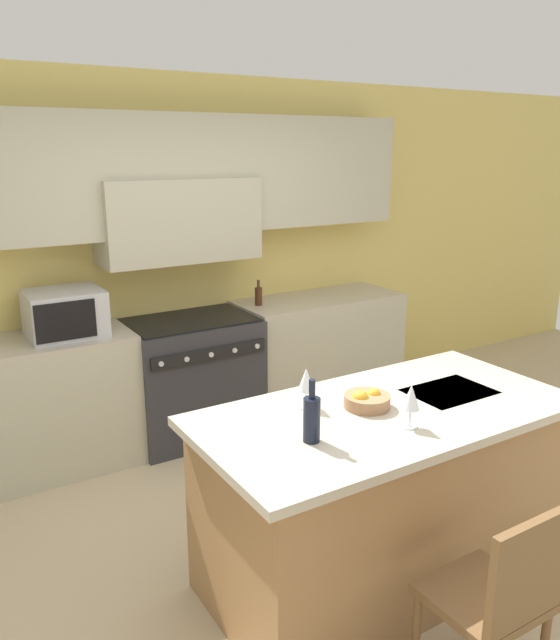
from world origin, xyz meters
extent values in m
plane|color=tan|center=(0.00, 0.00, 0.00)|extent=(10.00, 10.00, 0.00)
cube|color=#DBC166|center=(0.00, 2.26, 1.35)|extent=(10.00, 0.06, 2.70)
cube|color=#B2AD93|center=(0.00, 2.06, 1.98)|extent=(3.82, 0.34, 0.85)
cube|color=#B2AD93|center=(0.00, 2.03, 1.65)|extent=(1.18, 0.40, 0.60)
cube|color=#B2AD93|center=(-1.19, 1.92, 0.45)|extent=(1.43, 0.62, 0.91)
cube|color=#B2A893|center=(-1.19, 1.92, 0.92)|extent=(1.43, 0.62, 0.03)
cube|color=#B2AD93|center=(1.19, 1.92, 0.45)|extent=(1.43, 0.62, 0.91)
cube|color=#B2A893|center=(1.19, 1.92, 0.92)|extent=(1.43, 0.62, 0.03)
cube|color=#2D2D33|center=(0.00, 1.90, 0.46)|extent=(0.96, 0.66, 0.91)
cube|color=black|center=(0.00, 1.90, 0.92)|extent=(0.92, 0.61, 0.01)
cube|color=black|center=(0.00, 1.56, 0.75)|extent=(0.88, 0.02, 0.09)
cylinder|color=silver|center=(-0.37, 1.54, 0.75)|extent=(0.04, 0.02, 0.04)
cylinder|color=silver|center=(-0.19, 1.54, 0.75)|extent=(0.04, 0.02, 0.04)
cylinder|color=silver|center=(0.00, 1.54, 0.75)|extent=(0.04, 0.02, 0.04)
cylinder|color=silver|center=(0.19, 1.54, 0.75)|extent=(0.04, 0.02, 0.04)
cylinder|color=silver|center=(0.37, 1.54, 0.75)|extent=(0.04, 0.02, 0.04)
cube|color=#B7B7BC|center=(-0.89, 1.92, 1.09)|extent=(0.49, 0.43, 0.31)
cube|color=black|center=(-0.93, 1.70, 1.09)|extent=(0.38, 0.01, 0.25)
cube|color=olive|center=(0.14, -0.16, 0.45)|extent=(1.78, 0.87, 0.89)
cube|color=#B2A893|center=(0.14, -0.16, 0.91)|extent=(1.90, 0.94, 0.04)
cube|color=#2D2D30|center=(0.57, -0.16, 0.93)|extent=(0.44, 0.32, 0.01)
cylinder|color=#B2B2B7|center=(0.57, 0.03, 0.93)|extent=(0.02, 0.02, 0.00)
cube|color=brown|center=(-0.01, -0.93, 0.45)|extent=(0.42, 0.40, 0.04)
cube|color=brown|center=(-0.01, -1.11, 0.68)|extent=(0.40, 0.04, 0.42)
cylinder|color=brown|center=(-0.18, -0.76, 0.21)|extent=(0.04, 0.04, 0.43)
cylinder|color=brown|center=(0.17, -0.76, 0.21)|extent=(0.04, 0.04, 0.43)
cylinder|color=black|center=(-0.37, -0.25, 1.03)|extent=(0.08, 0.08, 0.20)
cylinder|color=black|center=(-0.37, -0.25, 1.18)|extent=(0.03, 0.03, 0.08)
cylinder|color=white|center=(0.09, -0.37, 0.94)|extent=(0.07, 0.07, 0.01)
cylinder|color=white|center=(0.09, -0.37, 0.98)|extent=(0.01, 0.01, 0.08)
cone|color=white|center=(0.09, -0.37, 1.08)|extent=(0.08, 0.08, 0.12)
cylinder|color=white|center=(-0.19, 0.06, 0.94)|extent=(0.07, 0.07, 0.01)
cylinder|color=white|center=(-0.19, 0.06, 0.98)|extent=(0.01, 0.01, 0.08)
cone|color=white|center=(-0.19, 0.06, 1.08)|extent=(0.08, 0.08, 0.12)
cylinder|color=#996B47|center=(0.07, -0.09, 0.97)|extent=(0.23, 0.23, 0.06)
sphere|color=gold|center=(0.02, -0.09, 0.99)|extent=(0.08, 0.08, 0.08)
sphere|color=gold|center=(0.11, -0.09, 0.99)|extent=(0.07, 0.07, 0.07)
cylinder|color=#422314|center=(0.63, 1.95, 1.01)|extent=(0.06, 0.06, 0.14)
cylinder|color=#422314|center=(0.63, 1.95, 1.11)|extent=(0.02, 0.02, 0.06)
camera|label=1|loc=(-1.78, -2.27, 2.16)|focal=35.00mm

